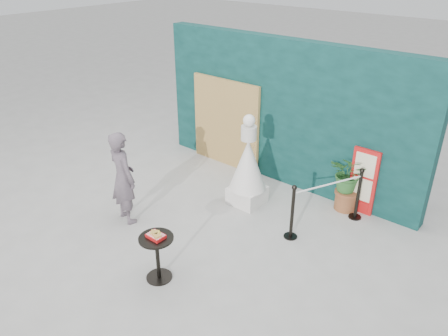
% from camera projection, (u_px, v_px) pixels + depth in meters
% --- Properties ---
extents(ground, '(60.00, 60.00, 0.00)m').
position_uv_depth(ground, '(179.00, 245.00, 7.44)').
color(ground, '#ADAAA5').
rests_on(ground, ground).
extents(back_wall, '(6.00, 0.30, 3.00)m').
position_uv_depth(back_wall, '(285.00, 113.00, 8.92)').
color(back_wall, black).
rests_on(back_wall, ground).
extents(bamboo_fence, '(1.80, 0.08, 2.00)m').
position_uv_depth(bamboo_fence, '(226.00, 123.00, 9.81)').
color(bamboo_fence, tan).
rests_on(bamboo_fence, ground).
extents(woman, '(0.70, 0.53, 1.74)m').
position_uv_depth(woman, '(123.00, 178.00, 7.76)').
color(woman, '#61535D').
rests_on(woman, ground).
extents(menu_board, '(0.50, 0.07, 1.30)m').
position_uv_depth(menu_board, '(363.00, 182.00, 8.09)').
color(menu_board, red).
rests_on(menu_board, ground).
extents(statue, '(0.72, 0.72, 1.84)m').
position_uv_depth(statue, '(248.00, 168.00, 8.34)').
color(statue, white).
rests_on(statue, ground).
extents(cafe_table, '(0.52, 0.52, 0.75)m').
position_uv_depth(cafe_table, '(157.00, 251.00, 6.48)').
color(cafe_table, black).
rests_on(cafe_table, ground).
extents(food_basket, '(0.26, 0.19, 0.11)m').
position_uv_depth(food_basket, '(156.00, 235.00, 6.35)').
color(food_basket, red).
rests_on(food_basket, cafe_table).
extents(planter, '(0.67, 0.58, 1.14)m').
position_uv_depth(planter, '(349.00, 179.00, 8.17)').
color(planter, brown).
rests_on(planter, ground).
extents(stanchion_barrier, '(0.84, 1.54, 1.03)m').
position_uv_depth(stanchion_barrier, '(326.00, 203.00, 7.70)').
color(stanchion_barrier, black).
rests_on(stanchion_barrier, ground).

